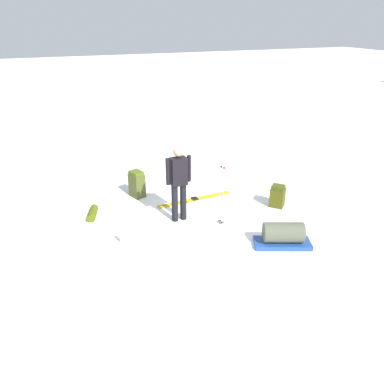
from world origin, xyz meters
name	(u,v)px	position (x,y,z in m)	size (l,w,h in m)	color
ground_plane	(192,221)	(0.00, 0.00, 0.00)	(80.00, 80.00, 0.00)	white
skier_standing	(179,180)	(-0.16, -0.24, 0.95)	(0.23, 0.57, 1.70)	black
ski_pair_near	(195,199)	(-0.97, 0.47, 0.01)	(0.32, 1.95, 0.05)	gold
backpack_large_dark	(137,184)	(-1.71, -0.78, 0.33)	(0.43, 0.38, 0.67)	#475123
backpack_bright	(277,196)	(0.08, 2.14, 0.26)	(0.42, 0.42, 0.53)	#464710
ski_poles_planted_near	(222,193)	(0.36, 0.53, 0.74)	(0.15, 0.09, 1.34)	#B9B4C7
gear_sled	(283,235)	(1.60, 1.27, 0.22)	(0.83, 1.19, 0.49)	#234994
sleeping_mat_rolled	(93,213)	(-1.01, -2.00, 0.09)	(0.18, 0.18, 0.55)	#525D12
thermos_bottle	(121,237)	(0.31, -1.64, 0.13)	(0.07, 0.07, 0.26)	#B6BDC8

